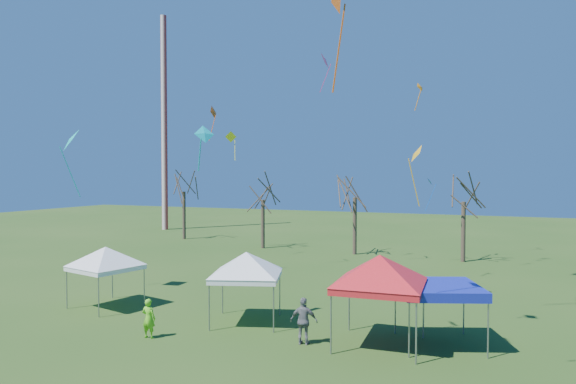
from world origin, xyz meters
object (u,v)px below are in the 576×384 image
(tent_blue, at_px, (439,289))
(tree_0, at_px, (184,175))
(tree_2, at_px, (355,177))
(tent_red, at_px, (380,261))
(tent_white_mid, at_px, (246,257))
(person_grey, at_px, (304,321))
(tree_3, at_px, (464,180))
(person_green, at_px, (149,318))
(radio_mast, at_px, (164,123))
(tent_white_west, at_px, (106,251))
(tree_1, at_px, (263,183))

(tent_blue, bearing_deg, tree_0, 139.42)
(tree_2, xyz_separation_m, tent_red, (6.76, -21.31, -3.05))
(tent_white_mid, bearing_deg, tree_0, 129.17)
(tent_blue, bearing_deg, person_grey, -158.49)
(tree_3, relative_size, tent_white_mid, 2.04)
(tree_3, xyz_separation_m, tent_white_mid, (-7.72, -20.17, -3.17))
(tent_white_mid, distance_m, tent_red, 6.15)
(tree_2, relative_size, person_green, 5.19)
(radio_mast, xyz_separation_m, tent_blue, (34.46, -30.00, -10.35))
(tree_3, bearing_deg, tree_0, 172.92)
(person_grey, bearing_deg, tent_red, -169.82)
(radio_mast, xyz_separation_m, tent_red, (32.39, -30.93, -9.26))
(tent_white_west, relative_size, tent_white_mid, 0.98)
(tent_white_west, height_order, tent_white_mid, tent_white_mid)
(tent_white_mid, bearing_deg, tent_white_west, -177.36)
(tent_white_west, distance_m, tent_white_mid, 7.56)
(tent_white_mid, xyz_separation_m, person_green, (-2.60, -3.43, -2.12))
(tree_1, distance_m, tree_3, 16.81)
(tree_0, distance_m, tree_2, 18.72)
(tent_white_west, bearing_deg, person_grey, -7.33)
(person_green, bearing_deg, tent_red, -167.93)
(radio_mast, distance_m, tent_white_west, 37.08)
(tree_0, bearing_deg, tent_red, -43.92)
(person_grey, bearing_deg, tent_blue, -167.74)
(radio_mast, distance_m, tent_red, 45.73)
(radio_mast, height_order, tree_1, radio_mast)
(tent_white_mid, relative_size, tent_blue, 1.01)
(tent_blue, bearing_deg, tree_3, 91.21)
(person_grey, relative_size, person_green, 1.14)
(tree_0, bearing_deg, tent_white_mid, -50.83)
(tree_0, relative_size, tree_1, 1.12)
(tree_2, xyz_separation_m, person_grey, (4.06, -22.26, -5.39))
(tree_3, height_order, tent_blue, tree_3)
(tent_red, relative_size, person_green, 2.89)
(tent_white_west, bearing_deg, person_green, -31.86)
(tree_1, xyz_separation_m, tree_3, (16.80, -0.60, 0.29))
(radio_mast, bearing_deg, tree_3, -16.31)
(tree_1, height_order, tent_white_west, tree_1)
(radio_mast, height_order, tree_0, radio_mast)
(tree_1, distance_m, tent_red, 26.49)
(tree_1, bearing_deg, tree_0, 164.82)
(tree_1, relative_size, tent_red, 1.66)
(tent_red, distance_m, person_green, 9.40)
(tree_0, xyz_separation_m, person_green, (16.56, -26.94, -5.70))
(tree_0, distance_m, tree_3, 27.09)
(tree_3, xyz_separation_m, tent_white_west, (-15.28, -20.52, -3.30))
(radio_mast, bearing_deg, tent_white_mid, -48.87)
(tent_white_west, distance_m, tent_red, 13.65)
(tree_1, xyz_separation_m, tent_white_west, (1.52, -21.12, -3.02))
(tent_white_mid, height_order, person_green, tent_white_mid)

